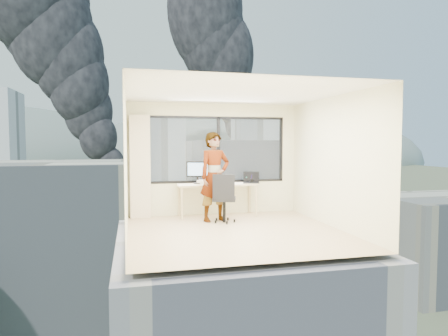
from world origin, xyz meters
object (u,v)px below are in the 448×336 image
object	(u,v)px
chair	(224,197)
handbag	(248,178)
monitor	(198,172)
game_console	(204,181)
person	(215,177)
laptop	(251,178)
desk	(217,200)

from	to	relation	value
chair	handbag	xyz separation A→B (m)	(0.80, 0.88, 0.32)
chair	monitor	size ratio (longest dim) A/B	2.06
game_console	monitor	bearing A→B (deg)	-158.91
person	game_console	bearing A→B (deg)	81.02
monitor	game_console	bearing A→B (deg)	27.80
laptop	desk	bearing A→B (deg)	-164.56
chair	laptop	world-z (taller)	chair
desk	chair	xyz separation A→B (m)	(-0.01, -0.71, 0.15)
chair	person	bearing A→B (deg)	146.93
laptop	handbag	bearing A→B (deg)	110.01
handbag	desk	bearing A→B (deg)	-176.94
person	handbag	distance (m)	1.19
desk	handbag	world-z (taller)	handbag
chair	game_console	size ratio (longest dim) A/B	3.06
desk	handbag	distance (m)	0.94
monitor	game_console	distance (m)	0.27
person	laptop	distance (m)	1.09
chair	monitor	world-z (taller)	monitor
chair	person	distance (m)	0.50
person	handbag	world-z (taller)	person
game_console	chair	bearing A→B (deg)	-63.06
monitor	chair	bearing A→B (deg)	-46.86
desk	game_console	bearing A→B (deg)	147.27
chair	laptop	size ratio (longest dim) A/B	2.71
desk	laptop	bearing A→B (deg)	-2.15
person	desk	bearing A→B (deg)	54.53
desk	monitor	xyz separation A→B (m)	(-0.43, 0.15, 0.63)
desk	chair	world-z (taller)	chair
chair	laptop	xyz separation A→B (m)	(0.81, 0.68, 0.34)
monitor	laptop	bearing A→B (deg)	8.91
person	laptop	size ratio (longest dim) A/B	4.90
laptop	person	bearing A→B (deg)	-135.58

